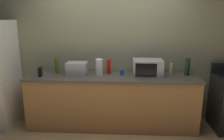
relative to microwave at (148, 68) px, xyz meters
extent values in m
plane|color=tan|center=(-0.58, -0.45, -1.04)|extent=(8.00, 8.00, 0.00)
cube|color=gray|center=(-0.58, 0.36, 0.31)|extent=(6.40, 0.10, 2.70)
cube|color=#B27F4C|center=(-0.58, -0.05, -0.61)|extent=(2.80, 0.60, 0.86)
cube|color=#514C42|center=(-0.58, -0.05, -0.16)|extent=(2.84, 0.64, 0.04)
cube|color=#B7BABF|center=(0.00, 0.00, 0.00)|extent=(0.48, 0.34, 0.27)
cube|color=black|center=(-0.04, -0.17, 0.00)|extent=(0.34, 0.01, 0.21)
cube|color=#B7BABF|center=(-1.18, 0.01, -0.03)|extent=(0.34, 0.26, 0.21)
cylinder|color=white|center=(-0.80, 0.00, 0.00)|extent=(0.12, 0.12, 0.27)
cube|color=black|center=(-1.76, -0.13, -0.06)|extent=(0.07, 0.12, 0.15)
cylinder|color=#1E3F19|center=(0.66, 0.06, 0.01)|extent=(0.08, 0.08, 0.29)
cylinder|color=#4C6B19|center=(-1.54, 0.10, 0.00)|extent=(0.07, 0.07, 0.27)
cylinder|color=red|center=(-0.65, 0.09, -0.01)|extent=(0.07, 0.07, 0.25)
cylinder|color=beige|center=(0.42, 0.14, -0.04)|extent=(0.06, 0.06, 0.19)
cylinder|color=#2D4CB2|center=(-0.42, 0.02, -0.09)|extent=(0.08, 0.08, 0.09)
camera|label=1|loc=(-0.38, -3.65, 0.85)|focal=36.30mm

